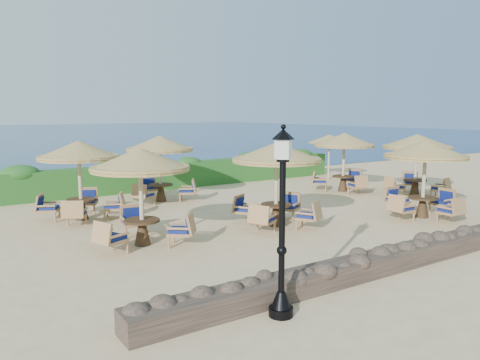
{
  "coord_description": "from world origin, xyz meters",
  "views": [
    {
      "loc": [
        -9.7,
        -13.0,
        3.59
      ],
      "look_at": [
        -1.15,
        0.14,
        1.3
      ],
      "focal_mm": 35.0,
      "sensor_mm": 36.0,
      "label": 1
    }
  ],
  "objects_px": {
    "cafe_set_1": "(276,169)",
    "cafe_set_5": "(344,150)",
    "cafe_set_2": "(425,165)",
    "cafe_set_4": "(160,155)",
    "cafe_set_3": "(79,167)",
    "cafe_set_0": "(141,177)",
    "cafe_set_6": "(417,151)",
    "extra_parasol": "(329,139)",
    "lamp_post": "(282,231)"
  },
  "relations": [
    {
      "from": "cafe_set_6",
      "to": "cafe_set_4",
      "type": "bearing_deg",
      "value": 153.98
    },
    {
      "from": "cafe_set_1",
      "to": "cafe_set_2",
      "type": "relative_size",
      "value": 1.0
    },
    {
      "from": "cafe_set_1",
      "to": "cafe_set_3",
      "type": "height_order",
      "value": "same"
    },
    {
      "from": "cafe_set_1",
      "to": "cafe_set_3",
      "type": "distance_m",
      "value": 6.52
    },
    {
      "from": "extra_parasol",
      "to": "cafe_set_4",
      "type": "distance_m",
      "value": 10.08
    },
    {
      "from": "extra_parasol",
      "to": "cafe_set_4",
      "type": "height_order",
      "value": "cafe_set_4"
    },
    {
      "from": "cafe_set_2",
      "to": "cafe_set_6",
      "type": "distance_m",
      "value": 4.42
    },
    {
      "from": "extra_parasol",
      "to": "cafe_set_2",
      "type": "relative_size",
      "value": 0.85
    },
    {
      "from": "cafe_set_3",
      "to": "cafe_set_6",
      "type": "bearing_deg",
      "value": -13.57
    },
    {
      "from": "cafe_set_3",
      "to": "cafe_set_5",
      "type": "height_order",
      "value": "same"
    },
    {
      "from": "cafe_set_2",
      "to": "cafe_set_5",
      "type": "xyz_separation_m",
      "value": [
        1.61,
        5.33,
        0.08
      ]
    },
    {
      "from": "cafe_set_1",
      "to": "cafe_set_5",
      "type": "height_order",
      "value": "same"
    },
    {
      "from": "cafe_set_0",
      "to": "cafe_set_6",
      "type": "relative_size",
      "value": 0.96
    },
    {
      "from": "lamp_post",
      "to": "cafe_set_1",
      "type": "distance_m",
      "value": 6.66
    },
    {
      "from": "cafe_set_0",
      "to": "cafe_set_2",
      "type": "distance_m",
      "value": 9.52
    },
    {
      "from": "extra_parasol",
      "to": "cafe_set_0",
      "type": "relative_size",
      "value": 0.87
    },
    {
      "from": "cafe_set_3",
      "to": "cafe_set_5",
      "type": "distance_m",
      "value": 11.52
    },
    {
      "from": "cafe_set_3",
      "to": "lamp_post",
      "type": "bearing_deg",
      "value": -84.16
    },
    {
      "from": "cafe_set_5",
      "to": "lamp_post",
      "type": "bearing_deg",
      "value": -139.84
    },
    {
      "from": "lamp_post",
      "to": "extra_parasol",
      "type": "distance_m",
      "value": 17.41
    },
    {
      "from": "cafe_set_6",
      "to": "extra_parasol",
      "type": "bearing_deg",
      "value": 86.95
    },
    {
      "from": "cafe_set_4",
      "to": "cafe_set_6",
      "type": "distance_m",
      "value": 10.84
    },
    {
      "from": "cafe_set_2",
      "to": "cafe_set_6",
      "type": "relative_size",
      "value": 0.98
    },
    {
      "from": "extra_parasol",
      "to": "cafe_set_2",
      "type": "distance_m",
      "value": 9.23
    },
    {
      "from": "cafe_set_2",
      "to": "cafe_set_3",
      "type": "relative_size",
      "value": 1.0
    },
    {
      "from": "cafe_set_5",
      "to": "cafe_set_2",
      "type": "bearing_deg",
      "value": -106.85
    },
    {
      "from": "cafe_set_4",
      "to": "cafe_set_6",
      "type": "bearing_deg",
      "value": -26.02
    },
    {
      "from": "cafe_set_2",
      "to": "cafe_set_5",
      "type": "height_order",
      "value": "same"
    },
    {
      "from": "cafe_set_5",
      "to": "cafe_set_6",
      "type": "height_order",
      "value": "same"
    },
    {
      "from": "cafe_set_1",
      "to": "cafe_set_4",
      "type": "bearing_deg",
      "value": 103.72
    },
    {
      "from": "cafe_set_4",
      "to": "extra_parasol",
      "type": "bearing_deg",
      "value": 4.97
    },
    {
      "from": "cafe_set_0",
      "to": "lamp_post",
      "type": "bearing_deg",
      "value": -85.98
    },
    {
      "from": "cafe_set_5",
      "to": "extra_parasol",
      "type": "bearing_deg",
      "value": 56.3
    },
    {
      "from": "cafe_set_4",
      "to": "cafe_set_5",
      "type": "distance_m",
      "value": 8.27
    },
    {
      "from": "cafe_set_1",
      "to": "cafe_set_5",
      "type": "distance_m",
      "value": 7.44
    },
    {
      "from": "cafe_set_0",
      "to": "cafe_set_5",
      "type": "relative_size",
      "value": 0.99
    },
    {
      "from": "cafe_set_3",
      "to": "cafe_set_5",
      "type": "bearing_deg",
      "value": -3.5
    },
    {
      "from": "cafe_set_4",
      "to": "cafe_set_5",
      "type": "height_order",
      "value": "same"
    },
    {
      "from": "cafe_set_0",
      "to": "extra_parasol",
      "type": "bearing_deg",
      "value": 26.27
    },
    {
      "from": "lamp_post",
      "to": "cafe_set_1",
      "type": "xyz_separation_m",
      "value": [
        3.97,
        5.34,
        0.28
      ]
    },
    {
      "from": "lamp_post",
      "to": "cafe_set_2",
      "type": "xyz_separation_m",
      "value": [
        8.9,
        3.55,
        0.26
      ]
    },
    {
      "from": "cafe_set_2",
      "to": "cafe_set_3",
      "type": "xyz_separation_m",
      "value": [
        -9.88,
        6.03,
        -0.03
      ]
    },
    {
      "from": "cafe_set_4",
      "to": "cafe_set_0",
      "type": "bearing_deg",
      "value": -118.06
    },
    {
      "from": "extra_parasol",
      "to": "cafe_set_6",
      "type": "bearing_deg",
      "value": -93.05
    },
    {
      "from": "lamp_post",
      "to": "cafe_set_1",
      "type": "bearing_deg",
      "value": 53.34
    },
    {
      "from": "cafe_set_0",
      "to": "cafe_set_4",
      "type": "relative_size",
      "value": 1.0
    },
    {
      "from": "cafe_set_2",
      "to": "cafe_set_4",
      "type": "xyz_separation_m",
      "value": [
        -6.34,
        7.58,
        0.07
      ]
    },
    {
      "from": "extra_parasol",
      "to": "cafe_set_1",
      "type": "height_order",
      "value": "cafe_set_1"
    },
    {
      "from": "cafe_set_3",
      "to": "cafe_set_5",
      "type": "xyz_separation_m",
      "value": [
        11.5,
        -0.7,
        0.11
      ]
    },
    {
      "from": "cafe_set_2",
      "to": "lamp_post",
      "type": "bearing_deg",
      "value": -158.28
    }
  ]
}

